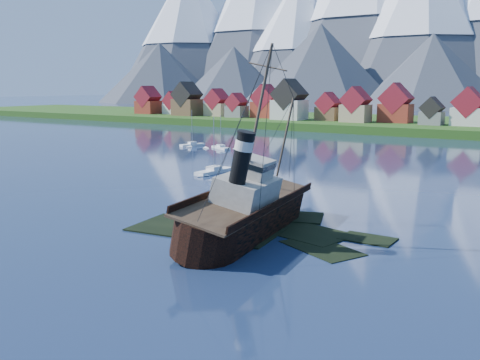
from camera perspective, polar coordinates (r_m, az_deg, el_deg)
The scene contains 8 objects.
ground at distance 65.43m, azimuth -0.56°, elevation -5.36°, with size 1400.00×1400.00×0.00m, color #1B2A4B.
shoal at distance 66.35m, azimuth 1.76°, elevation -5.45°, with size 31.71×21.24×1.14m.
seawall at distance 188.51m, azimuth 22.42°, elevation 4.03°, with size 600.00×2.50×2.00m, color #3F3D38.
town at distance 215.82m, azimuth 14.91°, elevation 7.52°, with size 250.96×16.69×17.30m.
tugboat_wreck at distance 64.05m, azimuth 1.03°, elevation -2.98°, with size 6.85×29.53×23.40m.
sailboat_a at distance 107.34m, azimuth -2.77°, elevation 0.88°, with size 2.97×9.72×11.72m.
sailboat_b at distance 155.56m, azimuth -5.12°, elevation 3.72°, with size 4.24×7.72×10.90m.
sailboat_c at distance 148.20m, azimuth -2.05°, elevation 3.42°, with size 7.72×5.11×9.88m.
Camera 1 is at (35.10, -52.39, 17.44)m, focal length 40.00 mm.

